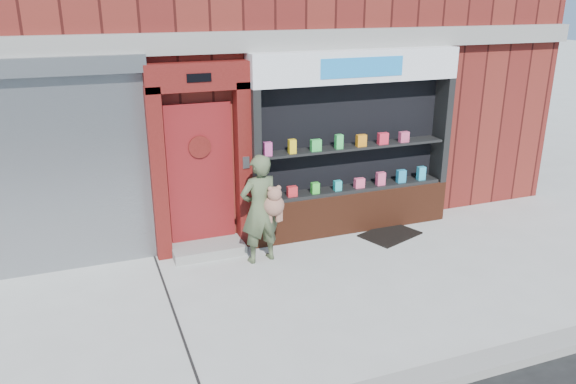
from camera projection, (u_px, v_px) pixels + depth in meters
ground at (293, 297)px, 7.46m from camera, size 80.00×80.00×0.00m
shutter_bay at (35, 157)px, 7.58m from camera, size 3.10×0.30×3.04m
red_door_bay at (201, 161)px, 8.36m from camera, size 1.52×0.58×2.90m
pharmacy_bay at (352, 151)px, 9.19m from camera, size 3.50×0.41×3.00m
woman at (261, 208)px, 8.21m from camera, size 0.69×0.49×1.65m
doormat at (390, 234)px, 9.37m from camera, size 1.09×0.93×0.02m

